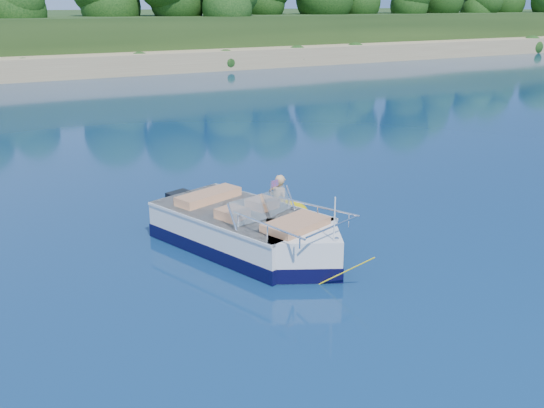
% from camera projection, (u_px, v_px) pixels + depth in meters
% --- Properties ---
extents(ground, '(160.00, 160.00, 0.00)m').
position_uv_depth(ground, '(258.00, 268.00, 12.30)').
color(ground, '#081E3E').
rests_on(ground, ground).
extents(motorboat, '(3.15, 5.54, 1.91)m').
position_uv_depth(motorboat, '(252.00, 234.00, 13.05)').
color(motorboat, white).
rests_on(motorboat, ground).
extents(tow_tube, '(1.88, 1.88, 0.37)m').
position_uv_depth(tow_tube, '(280.00, 213.00, 15.21)').
color(tow_tube, '#E3C600').
rests_on(tow_tube, ground).
extents(boy, '(0.68, 0.87, 1.56)m').
position_uv_depth(boy, '(276.00, 218.00, 15.16)').
color(boy, tan).
rests_on(boy, ground).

